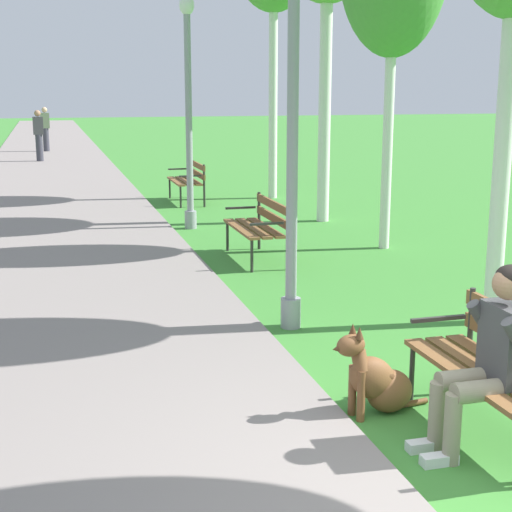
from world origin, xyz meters
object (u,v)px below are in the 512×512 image
park_bench_far (189,178)px  lamp_post_near (293,106)px  lamp_post_mid (189,111)px  pedestrian_distant (39,136)px  dog_brown (378,380)px  pedestrian_further_distant (45,129)px  park_bench_mid (260,223)px  park_bench_near (500,363)px  person_seated_on_near_bench (492,352)px

park_bench_far → lamp_post_near: 8.81m
lamp_post_mid → pedestrian_distant: lamp_post_mid is taller
dog_brown → pedestrian_further_distant: (-2.22, 24.65, 0.58)m
lamp_post_near → pedestrian_distant: bearing=97.6°
park_bench_far → pedestrian_further_distant: pedestrian_further_distant is taller
park_bench_far → pedestrian_further_distant: 14.16m
park_bench_mid → lamp_post_near: lamp_post_near is taller
park_bench_near → person_seated_on_near_bench: size_ratio=1.20×
pedestrian_further_distant → pedestrian_distant: bearing=-93.2°
person_seated_on_near_bench → pedestrian_distant: 21.59m
person_seated_on_near_bench → pedestrian_distant: size_ratio=0.76×
lamp_post_near → pedestrian_further_distant: (-2.25, 22.51, -1.33)m
lamp_post_near → pedestrian_distant: lamp_post_near is taller
park_bench_mid → pedestrian_further_distant: size_ratio=0.91×
park_bench_mid → pedestrian_distant: (-2.99, 15.51, 0.33)m
park_bench_far → pedestrian_further_distant: (-2.81, 13.88, 0.33)m
park_bench_near → person_seated_on_near_bench: 0.34m
dog_brown → lamp_post_mid: lamp_post_mid is taller
lamp_post_mid → park_bench_far: bearing=80.1°
person_seated_on_near_bench → dog_brown: person_seated_on_near_bench is taller
park_bench_near → lamp_post_mid: (-0.59, 8.31, 1.45)m
pedestrian_further_distant → park_bench_mid: bearing=-81.9°
pedestrian_distant → lamp_post_mid: bearing=-79.0°
park_bench_near → pedestrian_distant: size_ratio=0.91×
park_bench_far → lamp_post_mid: bearing=-99.9°
park_bench_far → lamp_post_near: lamp_post_near is taller
person_seated_on_near_bench → lamp_post_near: (-0.43, 2.86, 1.49)m
dog_brown → park_bench_far: bearing=86.9°
park_bench_mid → dog_brown: bearing=-96.1°
lamp_post_mid → pedestrian_further_distant: (-2.29, 16.85, -1.12)m
park_bench_mid → park_bench_near: bearing=-88.9°
person_seated_on_near_bench → pedestrian_distant: (-2.90, 21.40, 0.16)m
person_seated_on_near_bench → dog_brown: 0.95m
park_bench_far → park_bench_near: bearing=-89.6°
park_bench_far → lamp_post_near: size_ratio=0.36×
park_bench_far → pedestrian_distant: (-3.03, 9.90, 0.33)m
park_bench_near → pedestrian_further_distant: (-2.88, 25.17, 0.33)m
park_bench_mid → park_bench_far: bearing=89.6°
lamp_post_mid → pedestrian_further_distant: lamp_post_mid is taller
person_seated_on_near_bench → pedestrian_distant: bearing=97.7°
person_seated_on_near_bench → lamp_post_mid: (-0.39, 8.52, 1.29)m
park_bench_mid → person_seated_on_near_bench: person_seated_on_near_bench is taller
park_bench_mid → pedestrian_distant: bearing=100.9°
dog_brown → lamp_post_mid: size_ratio=0.22×
dog_brown → lamp_post_near: size_ratio=0.20×
pedestrian_distant → dog_brown: bearing=-83.3°
park_bench_mid → pedestrian_further_distant: 19.68m
park_bench_mid → pedestrian_distant: size_ratio=0.91×
park_bench_near → lamp_post_near: lamp_post_near is taller
park_bench_near → pedestrian_distant: pedestrian_distant is taller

